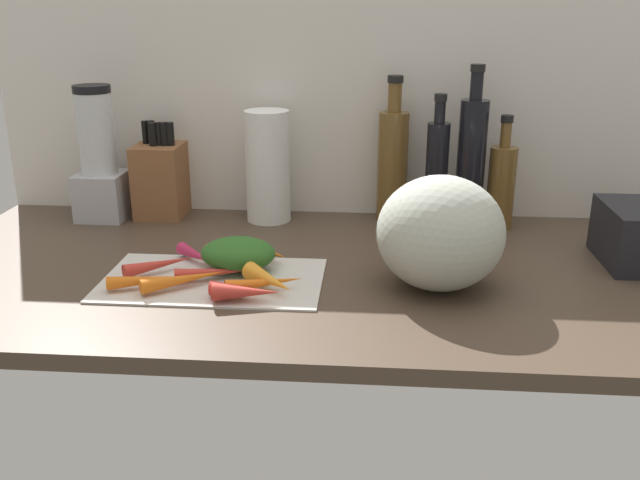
# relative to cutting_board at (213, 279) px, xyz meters

# --- Properties ---
(ground_plane) EXTENTS (1.70, 0.80, 0.03)m
(ground_plane) POSITION_rel_cutting_board_xyz_m (0.22, 0.10, -0.02)
(ground_plane) COLOR #47382B
(wall_back) EXTENTS (1.70, 0.03, 0.60)m
(wall_back) POSITION_rel_cutting_board_xyz_m (0.22, 0.48, 0.30)
(wall_back) COLOR silver
(wall_back) RESTS_ON ground_plane
(cutting_board) EXTENTS (0.42, 0.25, 0.01)m
(cutting_board) POSITION_rel_cutting_board_xyz_m (0.00, 0.00, 0.00)
(cutting_board) COLOR beige
(cutting_board) RESTS_ON ground_plane
(carrot_0) EXTENTS (0.14, 0.08, 0.03)m
(carrot_0) POSITION_rel_cutting_board_xyz_m (0.11, -0.05, 0.02)
(carrot_0) COLOR orange
(carrot_0) RESTS_ON cutting_board
(carrot_1) EXTENTS (0.11, 0.12, 0.03)m
(carrot_1) POSITION_rel_cutting_board_xyz_m (0.01, 0.05, 0.02)
(carrot_1) COLOR orange
(carrot_1) RESTS_ON cutting_board
(carrot_2) EXTENTS (0.16, 0.07, 0.03)m
(carrot_2) POSITION_rel_cutting_board_xyz_m (-0.10, -0.05, 0.02)
(carrot_2) COLOR orange
(carrot_2) RESTS_ON cutting_board
(carrot_3) EXTENTS (0.10, 0.10, 0.03)m
(carrot_3) POSITION_rel_cutting_board_xyz_m (-0.05, 0.08, 0.02)
(carrot_3) COLOR #B2264C
(carrot_3) RESTS_ON cutting_board
(carrot_4) EXTENTS (0.11, 0.11, 0.04)m
(carrot_4) POSITION_rel_cutting_board_xyz_m (0.12, -0.05, 0.02)
(carrot_4) COLOR orange
(carrot_4) RESTS_ON cutting_board
(carrot_5) EXTENTS (0.12, 0.04, 0.03)m
(carrot_5) POSITION_rel_cutting_board_xyz_m (0.08, -0.10, 0.02)
(carrot_5) COLOR red
(carrot_5) RESTS_ON cutting_board
(carrot_6) EXTENTS (0.16, 0.07, 0.02)m
(carrot_6) POSITION_rel_cutting_board_xyz_m (0.01, -0.00, 0.02)
(carrot_6) COLOR red
(carrot_6) RESTS_ON cutting_board
(carrot_7) EXTENTS (0.12, 0.03, 0.03)m
(carrot_7) POSITION_rel_cutting_board_xyz_m (0.07, -0.09, 0.02)
(carrot_7) COLOR red
(carrot_7) RESTS_ON cutting_board
(carrot_8) EXTENTS (0.10, 0.09, 0.03)m
(carrot_8) POSITION_rel_cutting_board_xyz_m (0.09, 0.11, 0.02)
(carrot_8) COLOR orange
(carrot_8) RESTS_ON cutting_board
(carrot_9) EXTENTS (0.15, 0.11, 0.03)m
(carrot_9) POSITION_rel_cutting_board_xyz_m (-0.04, -0.05, 0.02)
(carrot_9) COLOR orange
(carrot_9) RESTS_ON cutting_board
(carrot_10) EXTENTS (0.13, 0.11, 0.03)m
(carrot_10) POSITION_rel_cutting_board_xyz_m (-0.11, 0.02, 0.02)
(carrot_10) COLOR red
(carrot_10) RESTS_ON cutting_board
(carrot_greens_pile) EXTENTS (0.15, 0.11, 0.06)m
(carrot_greens_pile) POSITION_rel_cutting_board_xyz_m (0.04, 0.05, 0.03)
(carrot_greens_pile) COLOR #2D6023
(carrot_greens_pile) RESTS_ON cutting_board
(winter_squash) EXTENTS (0.23, 0.23, 0.21)m
(winter_squash) POSITION_rel_cutting_board_xyz_m (0.42, 0.01, 0.10)
(winter_squash) COLOR #B2B7A8
(winter_squash) RESTS_ON ground_plane
(knife_block) EXTENTS (0.11, 0.13, 0.23)m
(knife_block) POSITION_rel_cutting_board_xyz_m (-0.22, 0.41, 0.09)
(knife_block) COLOR brown
(knife_block) RESTS_ON ground_plane
(blender_appliance) EXTENTS (0.11, 0.11, 0.32)m
(blender_appliance) POSITION_rel_cutting_board_xyz_m (-0.36, 0.37, 0.13)
(blender_appliance) COLOR #B2B2B7
(blender_appliance) RESTS_ON ground_plane
(paper_towel_roll) EXTENTS (0.11, 0.11, 0.27)m
(paper_towel_roll) POSITION_rel_cutting_board_xyz_m (0.05, 0.39, 0.13)
(paper_towel_roll) COLOR white
(paper_towel_roll) RESTS_ON ground_plane
(bottle_0) EXTENTS (0.07, 0.07, 0.34)m
(bottle_0) POSITION_rel_cutting_board_xyz_m (0.35, 0.42, 0.14)
(bottle_0) COLOR brown
(bottle_0) RESTS_ON ground_plane
(bottle_1) EXTENTS (0.05, 0.05, 0.31)m
(bottle_1) POSITION_rel_cutting_board_xyz_m (0.44, 0.36, 0.13)
(bottle_1) COLOR black
(bottle_1) RESTS_ON ground_plane
(bottle_2) EXTENTS (0.06, 0.06, 0.38)m
(bottle_2) POSITION_rel_cutting_board_xyz_m (0.52, 0.37, 0.15)
(bottle_2) COLOR black
(bottle_2) RESTS_ON ground_plane
(bottle_3) EXTENTS (0.06, 0.06, 0.26)m
(bottle_3) POSITION_rel_cutting_board_xyz_m (0.60, 0.38, 0.10)
(bottle_3) COLOR brown
(bottle_3) RESTS_ON ground_plane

